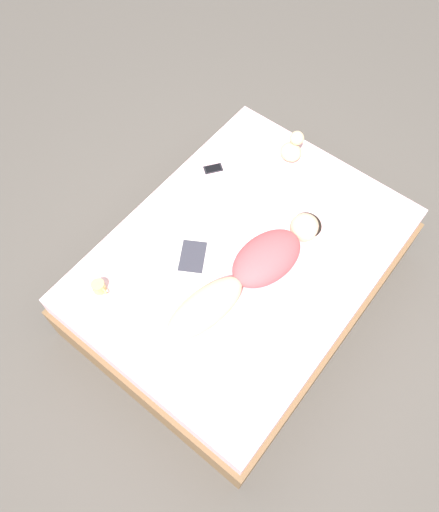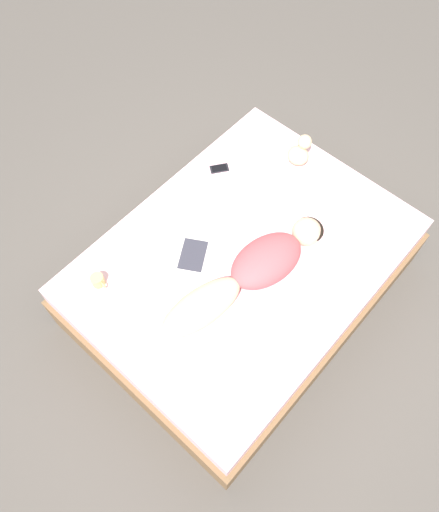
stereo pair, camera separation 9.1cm
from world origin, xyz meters
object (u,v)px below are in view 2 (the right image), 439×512
(open_magazine, at_px, (175,252))
(cell_phone, at_px, (219,168))
(coffee_mug, at_px, (98,280))
(person, at_px, (251,271))

(open_magazine, xyz_separation_m, cell_phone, (-0.25, 0.70, 0.00))
(open_magazine, distance_m, coffee_mug, 0.52)
(open_magazine, relative_size, cell_phone, 4.01)
(coffee_mug, relative_size, cell_phone, 0.76)
(person, distance_m, cell_phone, 0.90)
(open_magazine, relative_size, coffee_mug, 5.26)
(open_magazine, bearing_deg, cell_phone, 78.62)
(person, relative_size, open_magazine, 2.13)
(cell_phone, bearing_deg, person, 0.67)
(person, distance_m, open_magazine, 0.52)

